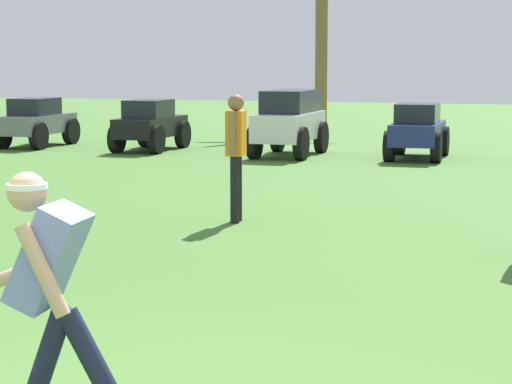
{
  "coord_description": "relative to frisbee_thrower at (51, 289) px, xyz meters",
  "views": [
    {
      "loc": [
        2.54,
        -4.17,
        2.0
      ],
      "look_at": [
        0.01,
        3.57,
        0.9
      ],
      "focal_mm": 70.0,
      "sensor_mm": 36.0,
      "label": 1
    }
  ],
  "objects": [
    {
      "name": "palm_tree_far_left",
      "position": [
        -4.43,
        22.9,
        2.8
      ],
      "size": [
        3.42,
        3.13,
        6.09
      ],
      "color": "brown",
      "rests_on": "ground_plane"
    },
    {
      "name": "parked_car_slot_b",
      "position": [
        -6.29,
        15.29,
        -0.23
      ],
      "size": [
        1.13,
        2.22,
        1.1
      ],
      "color": "black",
      "rests_on": "ground_plane"
    },
    {
      "name": "teammate_near_sideline",
      "position": [
        -1.38,
        6.88,
        0.14
      ],
      "size": [
        0.25,
        0.5,
        1.56
      ],
      "color": "black",
      "rests_on": "ground_plane"
    },
    {
      "name": "frisbee_thrower",
      "position": [
        0.0,
        0.0,
        0.0
      ],
      "size": [
        1.13,
        0.47,
        1.41
      ],
      "color": "#191E38",
      "rests_on": "ground_plane"
    },
    {
      "name": "parked_car_slot_a",
      "position": [
        -9.12,
        15.36,
        -0.23
      ],
      "size": [
        1.14,
        2.23,
        1.1
      ],
      "color": "slate",
      "rests_on": "ground_plane"
    },
    {
      "name": "parked_car_slot_d",
      "position": [
        -0.5,
        15.32,
        -0.23
      ],
      "size": [
        1.16,
        2.23,
        1.1
      ],
      "color": "navy",
      "rests_on": "ground_plane"
    },
    {
      "name": "parked_car_slot_c",
      "position": [
        -3.1,
        15.12,
        -0.07
      ],
      "size": [
        1.17,
        2.41,
        1.34
      ],
      "color": "silver",
      "rests_on": "ground_plane"
    }
  ]
}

